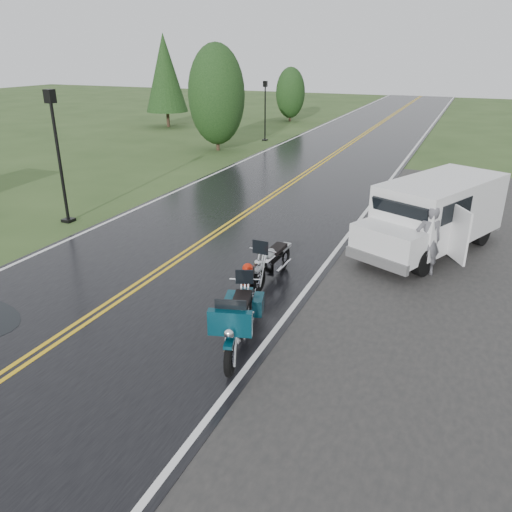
# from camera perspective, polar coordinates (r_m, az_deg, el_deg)

# --- Properties ---
(ground) EXTENTS (120.00, 120.00, 0.00)m
(ground) POSITION_cam_1_polar(r_m,az_deg,el_deg) (11.51, -17.09, -5.98)
(ground) COLOR #2D471E
(ground) RESTS_ON ground
(road) EXTENTS (8.00, 100.00, 0.04)m
(road) POSITION_cam_1_polar(r_m,az_deg,el_deg) (19.56, 1.81, 6.83)
(road) COLOR black
(road) RESTS_ON ground
(motorcycle_red) EXTENTS (1.35, 2.09, 1.16)m
(motorcycle_red) POSITION_cam_1_polar(r_m,az_deg,el_deg) (10.15, -1.35, -5.20)
(motorcycle_red) COLOR #531709
(motorcycle_red) RESTS_ON ground
(motorcycle_teal) EXTENTS (1.48, 2.51, 1.40)m
(motorcycle_teal) POSITION_cam_1_polar(r_m,az_deg,el_deg) (8.59, -2.99, -9.87)
(motorcycle_teal) COLOR #052E3A
(motorcycle_teal) RESTS_ON ground
(motorcycle_silver) EXTENTS (0.82, 2.12, 1.24)m
(motorcycle_silver) POSITION_cam_1_polar(r_m,az_deg,el_deg) (11.42, 0.30, -1.66)
(motorcycle_silver) COLOR #94979B
(motorcycle_silver) RESTS_ON ground
(van_white) EXTENTS (3.97, 5.59, 2.06)m
(van_white) POSITION_cam_1_polar(r_m,az_deg,el_deg) (13.70, 13.10, 3.75)
(van_white) COLOR silver
(van_white) RESTS_ON ground
(person_at_van) EXTENTS (0.78, 0.68, 1.80)m
(person_at_van) POSITION_cam_1_polar(r_m,az_deg,el_deg) (13.05, 19.02, 1.54)
(person_at_van) COLOR #535358
(person_at_van) RESTS_ON ground
(lamp_post_near_left) EXTENTS (0.36, 0.36, 4.25)m
(lamp_post_near_left) POSITION_cam_1_polar(r_m,az_deg,el_deg) (17.29, -21.58, 10.38)
(lamp_post_near_left) COLOR black
(lamp_post_near_left) RESTS_ON ground
(lamp_post_far_left) EXTENTS (0.31, 0.31, 3.62)m
(lamp_post_far_left) POSITION_cam_1_polar(r_m,az_deg,el_deg) (32.12, 1.05, 16.24)
(lamp_post_far_left) COLOR black
(lamp_post_far_left) RESTS_ON ground
(tree_left_mid) EXTENTS (3.13, 3.13, 4.89)m
(tree_left_mid) POSITION_cam_1_polar(r_m,az_deg,el_deg) (28.86, -4.50, 16.74)
(tree_left_mid) COLOR #1E3D19
(tree_left_mid) RESTS_ON ground
(tree_left_far) EXTENTS (2.29, 2.29, 3.52)m
(tree_left_far) POSITION_cam_1_polar(r_m,az_deg,el_deg) (41.53, 3.94, 17.54)
(tree_left_far) COLOR #1E3D19
(tree_left_far) RESTS_ON ground
(pine_left_far) EXTENTS (3.02, 3.02, 6.30)m
(pine_left_far) POSITION_cam_1_polar(r_m,az_deg,el_deg) (38.69, -10.29, 18.96)
(pine_left_far) COLOR #1E3D19
(pine_left_far) RESTS_ON ground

